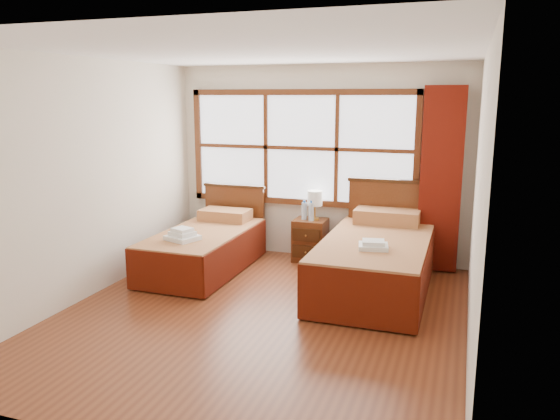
% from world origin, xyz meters
% --- Properties ---
extents(floor, '(4.50, 4.50, 0.00)m').
position_xyz_m(floor, '(0.00, 0.00, 0.00)').
color(floor, brown).
rests_on(floor, ground).
extents(ceiling, '(4.50, 4.50, 0.00)m').
position_xyz_m(ceiling, '(0.00, 0.00, 2.60)').
color(ceiling, white).
rests_on(ceiling, wall_back).
extents(wall_back, '(4.00, 0.00, 4.00)m').
position_xyz_m(wall_back, '(0.00, 2.25, 1.30)').
color(wall_back, silver).
rests_on(wall_back, floor).
extents(wall_left, '(0.00, 4.50, 4.50)m').
position_xyz_m(wall_left, '(-2.00, 0.00, 1.30)').
color(wall_left, silver).
rests_on(wall_left, floor).
extents(wall_right, '(0.00, 4.50, 4.50)m').
position_xyz_m(wall_right, '(2.00, 0.00, 1.30)').
color(wall_right, silver).
rests_on(wall_right, floor).
extents(window, '(3.16, 0.06, 1.56)m').
position_xyz_m(window, '(-0.25, 2.21, 1.50)').
color(window, white).
rests_on(window, wall_back).
extents(curtain, '(0.50, 0.16, 2.30)m').
position_xyz_m(curtain, '(1.60, 2.11, 1.17)').
color(curtain, maroon).
rests_on(curtain, wall_back).
extents(bed_left, '(0.99, 2.01, 0.96)m').
position_xyz_m(bed_left, '(-1.21, 1.20, 0.29)').
color(bed_left, '#361C0B').
rests_on(bed_left, floor).
extents(bed_right, '(1.17, 2.27, 1.14)m').
position_xyz_m(bed_right, '(0.98, 1.20, 0.35)').
color(bed_right, '#361C0B').
rests_on(bed_right, floor).
extents(nightstand, '(0.43, 0.42, 0.57)m').
position_xyz_m(nightstand, '(-0.04, 1.99, 0.28)').
color(nightstand, '#5A2B13').
rests_on(nightstand, floor).
extents(towels_left, '(0.43, 0.41, 0.15)m').
position_xyz_m(towels_left, '(-1.25, 0.69, 0.57)').
color(towels_left, white).
rests_on(towels_left, bed_left).
extents(towels_right, '(0.35, 0.32, 0.09)m').
position_xyz_m(towels_right, '(1.01, 0.70, 0.65)').
color(towels_right, white).
rests_on(towels_right, bed_right).
extents(lamp, '(0.20, 0.20, 0.39)m').
position_xyz_m(lamp, '(0.01, 2.02, 0.84)').
color(lamp, gold).
rests_on(lamp, nightstand).
extents(bottle_near, '(0.07, 0.07, 0.26)m').
position_xyz_m(bottle_near, '(-0.12, 1.97, 0.69)').
color(bottle_near, '#C0DCF7').
rests_on(bottle_near, nightstand).
extents(bottle_far, '(0.07, 0.07, 0.27)m').
position_xyz_m(bottle_far, '(-0.02, 1.94, 0.69)').
color(bottle_far, '#C0DCF7').
rests_on(bottle_far, nightstand).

